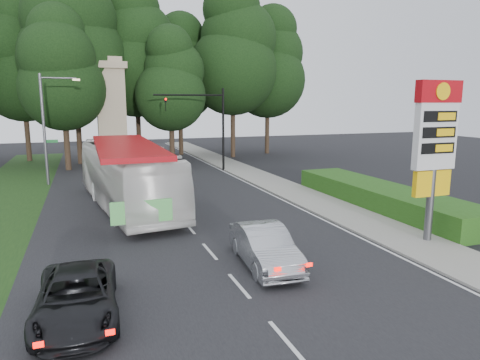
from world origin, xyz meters
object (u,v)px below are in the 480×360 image
object	(u,v)px
monument	(111,112)
transit_bus	(127,176)
traffic_signal_mast	(209,118)
suv_charcoal	(77,297)
gas_station_pylon	(435,139)
sedan_silver	(265,246)
streetlight_signs	(47,124)

from	to	relation	value
monument	transit_bus	distance (m)	17.50
traffic_signal_mast	suv_charcoal	xyz separation A→B (m)	(-10.63, -23.96, -4.02)
gas_station_pylon	transit_bus	size ratio (longest dim) A/B	0.52
transit_bus	sedan_silver	world-z (taller)	transit_bus
traffic_signal_mast	suv_charcoal	world-z (taller)	traffic_signal_mast
streetlight_signs	monument	distance (m)	9.44
traffic_signal_mast	streetlight_signs	xyz separation A→B (m)	(-12.67, -1.99, -0.23)
traffic_signal_mast	gas_station_pylon	bearing A→B (deg)	-80.91
gas_station_pylon	sedan_silver	bearing A→B (deg)	-179.10
gas_station_pylon	transit_bus	xyz separation A→B (m)	(-11.55, 10.81, -2.60)
traffic_signal_mast	monument	size ratio (longest dim) A/B	0.72
gas_station_pylon	sedan_silver	size ratio (longest dim) A/B	1.51
streetlight_signs	suv_charcoal	xyz separation A→B (m)	(2.04, -21.97, -3.79)
streetlight_signs	transit_bus	xyz separation A→B (m)	(4.63, -9.20, -2.59)
streetlight_signs	monument	bearing A→B (deg)	58.03
sedan_silver	suv_charcoal	distance (m)	6.70
monument	streetlight_signs	bearing A→B (deg)	-121.97
gas_station_pylon	sedan_silver	world-z (taller)	gas_station_pylon
traffic_signal_mast	monument	distance (m)	9.76
traffic_signal_mast	sedan_silver	world-z (taller)	traffic_signal_mast
traffic_signal_mast	sedan_silver	bearing A→B (deg)	-100.70
monument	sedan_silver	world-z (taller)	monument
transit_bus	sedan_silver	bearing A→B (deg)	-78.07
streetlight_signs	suv_charcoal	size ratio (longest dim) A/B	1.71
traffic_signal_mast	transit_bus	distance (m)	14.06
gas_station_pylon	monument	size ratio (longest dim) A/B	0.68
gas_station_pylon	suv_charcoal	world-z (taller)	gas_station_pylon
transit_bus	suv_charcoal	distance (m)	13.08
suv_charcoal	traffic_signal_mast	bearing A→B (deg)	68.21
traffic_signal_mast	transit_bus	xyz separation A→B (m)	(-8.03, -11.19, -2.83)
traffic_signal_mast	transit_bus	world-z (taller)	traffic_signal_mast
gas_station_pylon	suv_charcoal	bearing A→B (deg)	-172.14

